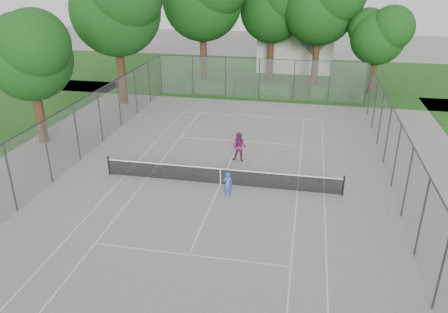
% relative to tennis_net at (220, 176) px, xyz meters
% --- Properties ---
extents(ground, '(120.00, 120.00, 0.00)m').
position_rel_tennis_net_xyz_m(ground, '(0.00, 0.00, -0.51)').
color(ground, slate).
rests_on(ground, ground).
extents(grass_far, '(60.00, 20.00, 0.00)m').
position_rel_tennis_net_xyz_m(grass_far, '(0.00, 26.00, -0.51)').
color(grass_far, '#1C4814').
rests_on(grass_far, ground).
extents(court_markings, '(11.03, 23.83, 0.01)m').
position_rel_tennis_net_xyz_m(court_markings, '(0.00, 0.00, -0.50)').
color(court_markings, silver).
rests_on(court_markings, ground).
extents(tennis_net, '(12.87, 0.10, 1.10)m').
position_rel_tennis_net_xyz_m(tennis_net, '(0.00, 0.00, 0.00)').
color(tennis_net, black).
rests_on(tennis_net, ground).
extents(perimeter_fence, '(18.08, 34.08, 3.52)m').
position_rel_tennis_net_xyz_m(perimeter_fence, '(0.00, 0.00, 1.30)').
color(perimeter_fence, '#38383D').
rests_on(perimeter_fence, ground).
extents(tree_far_midleft, '(7.43, 6.78, 10.68)m').
position_rel_tennis_net_xyz_m(tree_far_midleft, '(0.29, 25.02, 6.83)').
color(tree_far_midleft, '#3D2316').
rests_on(tree_far_midleft, ground).
extents(tree_far_midright, '(7.82, 7.14, 11.25)m').
position_rel_tennis_net_xyz_m(tree_far_midright, '(4.85, 23.13, 7.22)').
color(tree_far_midright, '#3D2316').
rests_on(tree_far_midright, ground).
extents(tree_far_right, '(5.47, 4.99, 7.86)m').
position_rel_tennis_net_xyz_m(tree_far_right, '(10.02, 20.67, 4.88)').
color(tree_far_right, '#3D2316').
rests_on(tree_far_right, ground).
extents(tree_side_back, '(8.23, 7.51, 11.83)m').
position_rel_tennis_net_xyz_m(tree_side_back, '(-11.08, 13.33, 7.62)').
color(tree_side_back, '#3D2316').
rests_on(tree_side_back, ground).
extents(tree_side_front, '(6.02, 5.49, 8.65)m').
position_rel_tennis_net_xyz_m(tree_side_front, '(-12.77, 3.80, 5.43)').
color(tree_side_front, '#3D2316').
rests_on(tree_side_front, ground).
extents(hedge_left, '(4.46, 1.34, 1.11)m').
position_rel_tennis_net_xyz_m(hedge_left, '(-4.65, 18.25, 0.05)').
color(hedge_left, '#204C18').
rests_on(hedge_left, ground).
extents(hedge_mid, '(2.98, 0.85, 0.94)m').
position_rel_tennis_net_xyz_m(hedge_mid, '(1.15, 18.51, -0.04)').
color(hedge_mid, '#204C18').
rests_on(hedge_mid, ground).
extents(hedge_right, '(3.26, 1.20, 0.98)m').
position_rel_tennis_net_xyz_m(hedge_right, '(6.16, 18.40, -0.02)').
color(hedge_right, '#204C18').
rests_on(hedge_right, ground).
extents(house, '(8.05, 6.24, 10.02)m').
position_rel_tennis_net_xyz_m(house, '(2.53, 29.98, 3.52)').
color(house, beige).
rests_on(house, ground).
extents(girl_player, '(0.56, 0.45, 1.33)m').
position_rel_tennis_net_xyz_m(girl_player, '(0.62, -1.20, 0.15)').
color(girl_player, blue).
rests_on(girl_player, ground).
extents(woman_player, '(0.94, 0.76, 1.80)m').
position_rel_tennis_net_xyz_m(woman_player, '(0.50, 3.22, 0.39)').
color(woman_player, '#732657').
rests_on(woman_player, ground).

